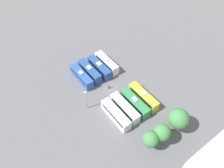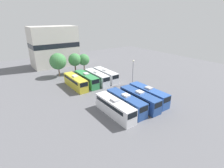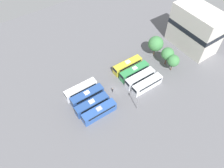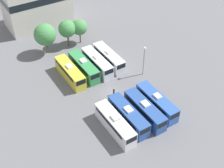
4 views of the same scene
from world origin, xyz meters
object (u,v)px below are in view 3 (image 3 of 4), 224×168
at_px(bus_1, 87,96).
at_px(light_pole, 138,99).
at_px(bus_2, 92,105).
at_px(tree_0, 156,44).
at_px(bus_0, 81,89).
at_px(worker_person, 113,90).
at_px(bus_6, 140,78).
at_px(tree_1, 168,54).
at_px(bus_5, 134,71).
at_px(tree_2, 173,61).
at_px(bus_7, 147,84).
at_px(depot_building, 195,29).
at_px(bus_3, 99,112).
at_px(bus_4, 128,65).

height_order(bus_1, light_pole, light_pole).
height_order(bus_2, tree_0, tree_0).
xyz_separation_m(bus_0, worker_person, (5.00, 8.22, -0.91)).
bearing_deg(bus_0, bus_6, 69.70).
bearing_deg(tree_1, bus_5, -99.71).
bearing_deg(light_pole, bus_6, 136.65).
bearing_deg(worker_person, tree_2, 80.74).
relative_size(bus_7, light_pole, 1.44).
bearing_deg(bus_5, depot_building, 89.82).
bearing_deg(bus_2, bus_7, 79.91).
xyz_separation_m(bus_0, bus_2, (6.56, -0.05, 0.00)).
bearing_deg(depot_building, bus_2, -85.85).
bearing_deg(depot_building, tree_2, -70.63).
distance_m(bus_1, light_pole, 15.26).
height_order(bus_5, depot_building, depot_building).
relative_size(bus_2, bus_6, 1.00).
height_order(bus_3, tree_2, tree_2).
xyz_separation_m(worker_person, tree_1, (0.33, 21.59, 3.87)).
height_order(bus_3, depot_building, depot_building).
bearing_deg(bus_3, worker_person, 121.41).
height_order(tree_2, depot_building, depot_building).
height_order(tree_1, depot_building, depot_building).
relative_size(bus_6, worker_person, 5.90).
relative_size(bus_3, depot_building, 0.61).
bearing_deg(bus_5, bus_3, -69.68).
xyz_separation_m(bus_4, light_pole, (14.20, -7.16, 3.18)).
xyz_separation_m(light_pole, tree_2, (-5.61, 18.88, -0.56)).
height_order(tree_0, tree_2, tree_0).
xyz_separation_m(worker_person, light_pole, (9.07, 2.34, 4.08)).
height_order(bus_0, bus_5, same).
bearing_deg(bus_4, tree_1, 65.70).
bearing_deg(bus_2, bus_4, 110.65).
distance_m(bus_7, light_pole, 9.09).
bearing_deg(bus_7, bus_5, -179.94).
distance_m(worker_person, tree_2, 21.79).
xyz_separation_m(bus_6, bus_7, (3.22, 0.23, 0.00)).
distance_m(bus_3, tree_1, 29.87).
distance_m(tree_0, tree_2, 8.89).
bearing_deg(bus_2, bus_6, 90.09).
bearing_deg(bus_7, depot_building, 103.79).
relative_size(bus_6, light_pole, 1.44).
relative_size(bus_0, depot_building, 0.61).
bearing_deg(bus_0, tree_1, 79.87).
xyz_separation_m(bus_4, bus_6, (6.67, -0.05, 0.00)).
relative_size(bus_6, tree_0, 1.35).
bearing_deg(depot_building, bus_4, -97.62).
bearing_deg(tree_1, bus_4, -114.30).
xyz_separation_m(bus_0, tree_1, (5.33, 29.80, 2.96)).
xyz_separation_m(bus_6, tree_1, (-1.21, 12.13, 2.96)).
bearing_deg(bus_3, depot_building, 98.36).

